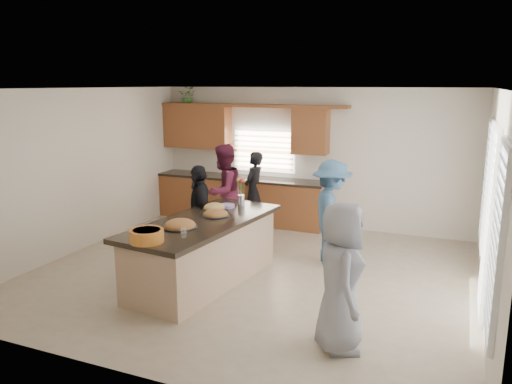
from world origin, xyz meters
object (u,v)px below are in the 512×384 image
at_px(island, 203,253).
at_px(woman_right_back, 331,213).
at_px(woman_right_front, 341,277).
at_px(woman_left_front, 200,213).
at_px(woman_left_mid, 224,192).
at_px(woman_left_back, 254,189).
at_px(salad_bowl, 147,235).

relative_size(island, woman_right_back, 1.66).
bearing_deg(woman_right_front, woman_left_front, 33.83).
height_order(woman_right_back, woman_right_front, woman_right_back).
bearing_deg(island, woman_left_front, 128.31).
bearing_deg(woman_left_front, woman_left_mid, 151.17).
xyz_separation_m(island, woman_left_front, (-0.52, 0.84, 0.34)).
bearing_deg(woman_left_mid, woman_left_back, 174.38).
distance_m(woman_right_back, woman_right_front, 2.69).
xyz_separation_m(woman_left_front, woman_right_back, (2.03, 0.65, 0.05)).
xyz_separation_m(woman_left_front, woman_right_front, (2.79, -1.93, 0.03)).
bearing_deg(island, woman_left_mid, 115.29).
xyz_separation_m(salad_bowl, woman_right_front, (2.42, 0.08, -0.21)).
bearing_deg(woman_left_front, woman_left_back, 141.49).
distance_m(salad_bowl, woman_left_back, 4.21).
xyz_separation_m(woman_left_back, woman_left_front, (-0.05, -2.18, 0.03)).
height_order(island, salad_bowl, salad_bowl).
relative_size(salad_bowl, woman_left_back, 0.27).
relative_size(woman_left_back, woman_left_mid, 0.86).
relative_size(woman_right_back, woman_right_front, 1.02).
distance_m(salad_bowl, woman_right_back, 3.13).
relative_size(woman_left_back, woman_right_front, 0.93).
xyz_separation_m(woman_left_back, woman_right_front, (2.74, -4.11, 0.06)).
bearing_deg(woman_right_front, woman_left_back, 12.23).
bearing_deg(salad_bowl, island, 82.98).
height_order(salad_bowl, woman_left_front, woman_left_front).
distance_m(woman_left_mid, woman_right_back, 2.30).
height_order(salad_bowl, woman_left_mid, woman_left_mid).
relative_size(woman_left_mid, woman_left_front, 1.12).
height_order(woman_left_front, woman_right_back, woman_right_back).
bearing_deg(woman_right_back, woman_left_back, 27.15).
relative_size(woman_left_mid, woman_right_back, 1.05).
distance_m(island, woman_left_mid, 2.26).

